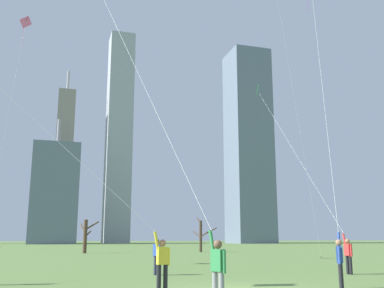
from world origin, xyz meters
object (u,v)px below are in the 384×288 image
(distant_kite_drifting_right_blue, at_px, (278,5))
(bare_tree_right_of_center, at_px, (86,235))
(kite_flyer_far_back_red, at_px, (89,188))
(kite_flyer_midfield_right_white, at_px, (161,135))
(kite_flyer_foreground_left_purple, at_px, (328,143))
(kite_flyer_midfield_left_green, at_px, (327,215))
(bystander_strolling_midfield, at_px, (157,255))
(bare_tree_left_of_center, at_px, (201,235))
(distant_kite_high_overhead_pink, at_px, (23,38))

(distant_kite_drifting_right_blue, xyz_separation_m, bare_tree_right_of_center, (-16.15, 15.47, -21.70))
(kite_flyer_far_back_red, xyz_separation_m, kite_flyer_midfield_right_white, (2.07, -1.17, 1.62))
(kite_flyer_foreground_left_purple, xyz_separation_m, distant_kite_drifting_right_blue, (8.62, 19.39, 18.07))
(kite_flyer_midfield_left_green, distance_m, bare_tree_right_of_center, 32.09)
(kite_flyer_foreground_left_purple, distance_m, bystander_strolling_midfield, 9.08)
(bystander_strolling_midfield, bearing_deg, kite_flyer_far_back_red, -121.15)
(kite_flyer_midfield_left_green, xyz_separation_m, kite_flyer_midfield_right_white, (-10.46, -6.89, 2.06))
(kite_flyer_midfield_left_green, xyz_separation_m, bare_tree_right_of_center, (-10.24, 30.41, -0.85))
(kite_flyer_far_back_red, xyz_separation_m, bystander_strolling_midfield, (3.57, 5.90, -2.33))
(kite_flyer_foreground_left_purple, bearing_deg, bare_tree_left_of_center, 80.71)
(distant_kite_high_overhead_pink, bearing_deg, distant_kite_drifting_right_blue, 0.71)
(bystander_strolling_midfield, bearing_deg, kite_flyer_foreground_left_purple, -36.46)
(kite_flyer_midfield_left_green, relative_size, kite_flyer_midfield_right_white, 0.82)
(kite_flyer_midfield_right_white, bearing_deg, kite_flyer_far_back_red, 150.61)
(distant_kite_drifting_right_blue, bearing_deg, bare_tree_left_of_center, 100.74)
(kite_flyer_midfield_left_green, relative_size, kite_flyer_far_back_red, 1.24)
(kite_flyer_midfield_left_green, height_order, bystander_strolling_midfield, kite_flyer_midfield_left_green)
(kite_flyer_midfield_right_white, relative_size, distant_kite_drifting_right_blue, 0.60)
(kite_flyer_midfield_left_green, bearing_deg, distant_kite_drifting_right_blue, 68.41)
(kite_flyer_far_back_red, relative_size, distant_kite_high_overhead_pink, 0.59)
(distant_kite_high_overhead_pink, bearing_deg, kite_flyer_far_back_red, -78.16)
(distant_kite_high_overhead_pink, height_order, bare_tree_right_of_center, distant_kite_high_overhead_pink)
(kite_flyer_foreground_left_purple, bearing_deg, kite_flyer_far_back_red, -172.59)
(kite_flyer_foreground_left_purple, relative_size, bare_tree_left_of_center, 4.94)
(kite_flyer_far_back_red, xyz_separation_m, bare_tree_right_of_center, (2.29, 36.13, -1.29))
(kite_flyer_foreground_left_purple, height_order, bystander_strolling_midfield, kite_flyer_foreground_left_purple)
(kite_flyer_midfield_right_white, height_order, kite_flyer_foreground_left_purple, kite_flyer_foreground_left_purple)
(kite_flyer_midfield_right_white, height_order, bare_tree_left_of_center, kite_flyer_midfield_right_white)
(kite_flyer_far_back_red, bearing_deg, bare_tree_left_of_center, 66.72)
(kite_flyer_foreground_left_purple, distance_m, bare_tree_right_of_center, 35.84)
(kite_flyer_midfield_right_white, distance_m, bare_tree_left_of_center, 39.70)
(kite_flyer_midfield_right_white, bearing_deg, kite_flyer_midfield_left_green, 33.37)
(kite_flyer_far_back_red, height_order, bare_tree_right_of_center, kite_flyer_far_back_red)
(kite_flyer_midfield_left_green, xyz_separation_m, distant_kite_high_overhead_pink, (-16.81, 14.66, 14.23))
(distant_kite_high_overhead_pink, bearing_deg, kite_flyer_midfield_left_green, -41.09)
(kite_flyer_far_back_red, xyz_separation_m, distant_kite_drifting_right_blue, (18.44, 20.67, 20.41))
(kite_flyer_midfield_right_white, bearing_deg, bare_tree_left_of_center, 70.14)
(kite_flyer_midfield_left_green, height_order, kite_flyer_midfield_right_white, kite_flyer_midfield_right_white)
(bystander_strolling_midfield, bearing_deg, kite_flyer_midfield_left_green, -1.13)
(distant_kite_high_overhead_pink, height_order, bare_tree_left_of_center, distant_kite_high_overhead_pink)
(bystander_strolling_midfield, height_order, bare_tree_right_of_center, bare_tree_right_of_center)
(kite_flyer_foreground_left_purple, bearing_deg, kite_flyer_midfield_left_green, 58.69)
(kite_flyer_midfield_left_green, xyz_separation_m, distant_kite_drifting_right_blue, (5.91, 14.94, 20.85))
(distant_kite_drifting_right_blue, bearing_deg, kite_flyer_midfield_right_white, -126.87)
(kite_flyer_midfield_left_green, relative_size, kite_flyer_foreground_left_purple, 0.71)
(kite_flyer_foreground_left_purple, relative_size, bare_tree_right_of_center, 5.52)
(bystander_strolling_midfield, height_order, distant_kite_drifting_right_blue, distant_kite_drifting_right_blue)
(distant_kite_drifting_right_blue, relative_size, bare_tree_right_of_center, 7.92)
(kite_flyer_midfield_right_white, xyz_separation_m, bare_tree_right_of_center, (0.23, 37.30, -2.91))
(bare_tree_left_of_center, bearing_deg, distant_kite_high_overhead_pink, -141.59)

